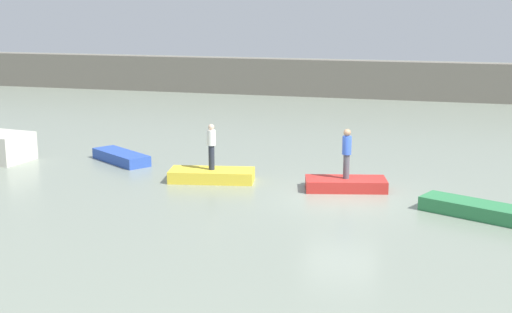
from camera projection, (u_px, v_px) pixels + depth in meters
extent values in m
plane|color=gray|center=(342.00, 198.00, 23.74)|extent=(120.00, 120.00, 0.00)
cube|color=#666056|center=(401.00, 80.00, 47.88)|extent=(80.00, 1.20, 2.59)
cube|color=#2B4CAD|center=(121.00, 157.00, 29.09)|extent=(3.11, 2.53, 0.43)
cube|color=gold|center=(212.00, 175.00, 25.98)|extent=(3.30, 1.82, 0.44)
cube|color=red|center=(346.00, 184.00, 24.78)|extent=(3.04, 1.86, 0.41)
cube|color=#2D7F47|center=(479.00, 210.00, 21.65)|extent=(3.74, 2.40, 0.44)
cylinder|color=#4C4C56|center=(346.00, 166.00, 24.64)|extent=(0.22, 0.22, 0.88)
cylinder|color=blue|center=(347.00, 145.00, 24.48)|extent=(0.32, 0.32, 0.65)
sphere|color=#936B4C|center=(347.00, 133.00, 24.38)|extent=(0.26, 0.26, 0.26)
cylinder|color=#232838|center=(212.00, 157.00, 25.83)|extent=(0.22, 0.22, 0.92)
cylinder|color=white|center=(211.00, 138.00, 25.67)|extent=(0.32, 0.32, 0.57)
sphere|color=beige|center=(211.00, 127.00, 25.59)|extent=(0.22, 0.22, 0.22)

